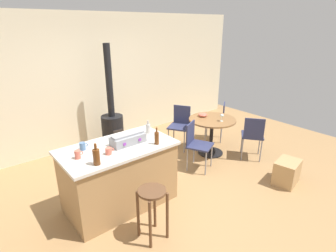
% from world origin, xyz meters
% --- Properties ---
extents(ground_plane, '(8.80, 8.80, 0.00)m').
position_xyz_m(ground_plane, '(0.00, 0.00, 0.00)').
color(ground_plane, '#A37A4C').
extents(back_wall, '(8.00, 0.10, 2.70)m').
position_xyz_m(back_wall, '(0.00, 2.38, 1.35)').
color(back_wall, beige).
rests_on(back_wall, ground_plane).
extents(kitchen_island, '(1.53, 0.85, 0.92)m').
position_xyz_m(kitchen_island, '(-0.69, 0.09, 0.46)').
color(kitchen_island, '#A37A4C').
rests_on(kitchen_island, ground_plane).
extents(wooden_stool, '(0.33, 0.33, 0.67)m').
position_xyz_m(wooden_stool, '(-0.72, -0.74, 0.49)').
color(wooden_stool, brown).
rests_on(wooden_stool, ground_plane).
extents(dining_table, '(0.91, 0.91, 0.74)m').
position_xyz_m(dining_table, '(1.55, 0.39, 0.56)').
color(dining_table, black).
rests_on(dining_table, ground_plane).
extents(folding_chair_near, '(0.56, 0.56, 0.87)m').
position_xyz_m(folding_chair_near, '(1.97, -0.27, 0.51)').
color(folding_chair_near, navy).
rests_on(folding_chair_near, ground_plane).
extents(folding_chair_far, '(0.56, 0.56, 0.86)m').
position_xyz_m(folding_chair_far, '(2.16, 0.77, 0.51)').
color(folding_chair_far, navy).
rests_on(folding_chair_far, ground_plane).
extents(folding_chair_left, '(0.55, 0.55, 0.88)m').
position_xyz_m(folding_chair_left, '(1.26, 1.01, 0.53)').
color(folding_chair_left, navy).
rests_on(folding_chair_left, ground_plane).
extents(folding_chair_right, '(0.53, 0.53, 0.86)m').
position_xyz_m(folding_chair_right, '(0.89, 0.15, 0.51)').
color(folding_chair_right, navy).
rests_on(folding_chair_right, ground_plane).
extents(wood_stove, '(0.44, 0.45, 2.14)m').
position_xyz_m(wood_stove, '(0.13, 1.81, 0.53)').
color(wood_stove, black).
rests_on(wood_stove, ground_plane).
extents(toolbox, '(0.48, 0.23, 0.15)m').
position_xyz_m(toolbox, '(-0.53, 0.07, 0.99)').
color(toolbox, gray).
rests_on(toolbox, kitchen_island).
extents(bottle_0, '(0.06, 0.06, 0.24)m').
position_xyz_m(bottle_0, '(-0.24, -0.19, 1.01)').
color(bottle_0, '#603314').
rests_on(bottle_0, kitchen_island).
extents(bottle_1, '(0.08, 0.08, 0.27)m').
position_xyz_m(bottle_1, '(-1.13, -0.21, 1.02)').
color(bottle_1, '#603314').
rests_on(bottle_1, kitchen_island).
extents(bottle_2, '(0.07, 0.07, 0.20)m').
position_xyz_m(bottle_2, '(-0.10, 0.21, 1.00)').
color(bottle_2, '#B7B2AD').
rests_on(bottle_2, kitchen_island).
extents(cup_0, '(0.11, 0.07, 0.11)m').
position_xyz_m(cup_0, '(-1.24, 0.08, 0.97)').
color(cup_0, '#DB6651').
rests_on(cup_0, kitchen_island).
extents(cup_1, '(0.11, 0.08, 0.10)m').
position_xyz_m(cup_1, '(-1.09, 0.28, 0.97)').
color(cup_1, '#4C7099').
rests_on(cup_1, kitchen_island).
extents(cup_2, '(0.12, 0.08, 0.09)m').
position_xyz_m(cup_2, '(-0.89, -0.05, 0.96)').
color(cup_2, '#DB6651').
rests_on(cup_2, kitchen_island).
extents(wine_glass, '(0.07, 0.07, 0.14)m').
position_xyz_m(wine_glass, '(1.59, 0.19, 0.84)').
color(wine_glass, silver).
rests_on(wine_glass, dining_table).
extents(serving_bowl, '(0.18, 0.18, 0.07)m').
position_xyz_m(serving_bowl, '(1.51, 0.61, 0.77)').
color(serving_bowl, '#DB6651').
rests_on(serving_bowl, dining_table).
extents(cardboard_box, '(0.50, 0.40, 0.40)m').
position_xyz_m(cardboard_box, '(1.69, -1.15, 0.20)').
color(cardboard_box, tan).
rests_on(cardboard_box, ground_plane).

